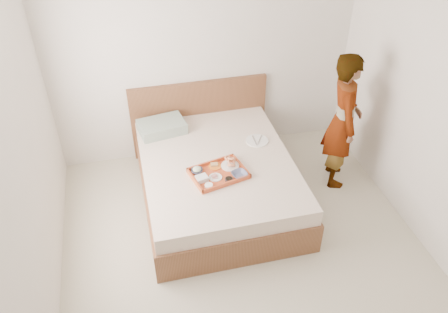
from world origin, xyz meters
TOP-DOWN VIEW (x-y plane):
  - ground at (0.00, 0.00)m, footprint 3.50×4.00m
  - wall_back at (0.00, 2.00)m, footprint 3.50×0.01m
  - wall_left at (-1.75, 0.00)m, footprint 0.01×4.00m
  - bed at (-0.09, 1.00)m, footprint 1.65×2.00m
  - headboard at (-0.09, 1.97)m, footprint 1.65×0.06m
  - pillow at (-0.58, 1.69)m, footprint 0.56×0.43m
  - tray at (-0.13, 0.77)m, footprint 0.62×0.51m
  - prawn_plate at (0.01, 0.86)m, footprint 0.22×0.22m
  - navy_bowl_big at (0.07, 0.69)m, footprint 0.18×0.18m
  - sauce_dish at (-0.05, 0.64)m, footprint 0.09×0.09m
  - meat_plate at (-0.17, 0.72)m, footprint 0.16×0.16m
  - bread_plate at (-0.14, 0.89)m, footprint 0.16×0.16m
  - salad_bowl at (-0.33, 0.84)m, footprint 0.14×0.14m
  - plastic_tub at (-0.31, 0.71)m, footprint 0.13×0.12m
  - cheese_round at (-0.27, 0.60)m, footprint 0.09×0.09m
  - dinner_plate at (0.42, 1.24)m, footprint 0.32×0.32m
  - person at (1.31, 1.03)m, footprint 0.52×0.65m

SIDE VIEW (x-z plane):
  - ground at x=0.00m, z-range -0.01..0.01m
  - bed at x=-0.09m, z-range 0.00..0.53m
  - headboard at x=-0.09m, z-range 0.00..0.95m
  - dinner_plate at x=0.42m, z-range 0.53..0.54m
  - meat_plate at x=-0.17m, z-range 0.54..0.55m
  - bread_plate at x=-0.14m, z-range 0.54..0.55m
  - prawn_plate at x=0.01m, z-range 0.54..0.56m
  - tray at x=-0.13m, z-range 0.53..0.58m
  - cheese_round at x=-0.27m, z-range 0.54..0.57m
  - sauce_dish at x=-0.05m, z-range 0.54..0.57m
  - salad_bowl at x=-0.33m, z-range 0.54..0.58m
  - navy_bowl_big at x=0.07m, z-range 0.54..0.58m
  - plastic_tub at x=-0.31m, z-range 0.54..0.59m
  - pillow at x=-0.58m, z-range 0.53..0.65m
  - person at x=1.31m, z-range 0.00..1.57m
  - wall_back at x=0.00m, z-range 0.00..2.60m
  - wall_left at x=-1.75m, z-range 0.00..2.60m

